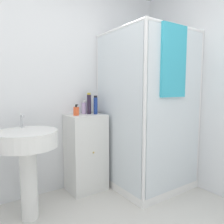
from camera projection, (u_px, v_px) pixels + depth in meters
wall_back at (37, 86)px, 2.43m from camera, size 6.40×0.06×2.50m
shower_enclosure at (147, 147)px, 2.68m from camera, size 0.92×0.95×1.89m
vanity_cabinet at (86, 152)px, 2.62m from camera, size 0.43×0.37×0.91m
sink at (28, 151)px, 2.00m from camera, size 0.55×0.55×0.97m
soap_dispenser at (76, 111)px, 2.51m from camera, size 0.07×0.07×0.13m
shampoo_bottle_tall_black at (89, 104)px, 2.63m from camera, size 0.05×0.05×0.26m
shampoo_bottle_blue at (96, 105)px, 2.63m from camera, size 0.05×0.05×0.22m
lotion_bottle_white at (84, 108)px, 2.66m from camera, size 0.06×0.06×0.17m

